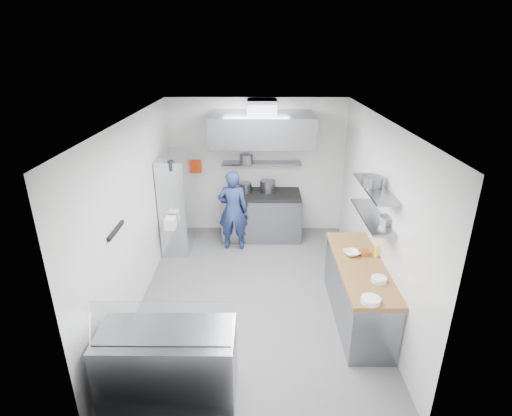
{
  "coord_description": "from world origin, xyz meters",
  "views": [
    {
      "loc": [
        0.05,
        -5.48,
        3.73
      ],
      "look_at": [
        0.0,
        0.6,
        1.25
      ],
      "focal_mm": 28.0,
      "sensor_mm": 36.0,
      "label": 1
    }
  ],
  "objects_px": {
    "gas_range": "(261,216)",
    "display_case": "(169,363)",
    "chef": "(233,210)",
    "wire_rack": "(176,204)"
  },
  "relations": [
    {
      "from": "gas_range",
      "to": "display_case",
      "type": "xyz_separation_m",
      "value": [
        -1.06,
        -4.1,
        -0.03
      ]
    },
    {
      "from": "chef",
      "to": "display_case",
      "type": "xyz_separation_m",
      "value": [
        -0.51,
        -3.59,
        -0.37
      ]
    },
    {
      "from": "gas_range",
      "to": "wire_rack",
      "type": "relative_size",
      "value": 0.86
    },
    {
      "from": "gas_range",
      "to": "chef",
      "type": "bearing_deg",
      "value": -136.87
    },
    {
      "from": "gas_range",
      "to": "chef",
      "type": "relative_size",
      "value": 1.0
    },
    {
      "from": "chef",
      "to": "display_case",
      "type": "bearing_deg",
      "value": 86.01
    },
    {
      "from": "chef",
      "to": "display_case",
      "type": "distance_m",
      "value": 3.64
    },
    {
      "from": "chef",
      "to": "wire_rack",
      "type": "relative_size",
      "value": 0.86
    },
    {
      "from": "gas_range",
      "to": "display_case",
      "type": "distance_m",
      "value": 4.24
    },
    {
      "from": "wire_rack",
      "to": "display_case",
      "type": "distance_m",
      "value": 3.67
    }
  ]
}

